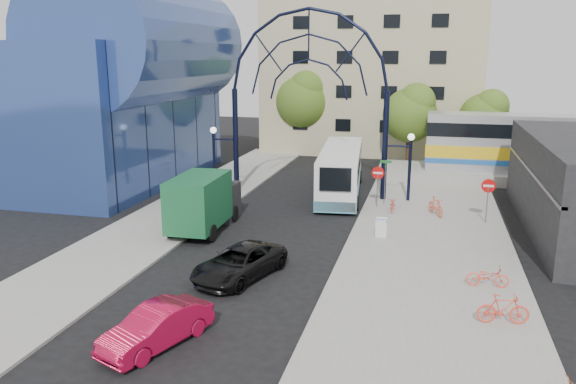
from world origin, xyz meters
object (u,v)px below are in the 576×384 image
(sandwich_board, at_px, (381,225))
(gateway_arch, at_px, (309,65))
(green_truck, at_px, (205,202))
(black_suv, at_px, (239,263))
(stop_sign, at_px, (378,177))
(bike_far_b, at_px, (503,309))
(do_not_enter_sign, at_px, (488,190))
(tree_north_a, at_px, (411,112))
(bike_near_a, at_px, (393,204))
(red_sedan, at_px, (157,327))
(bike_near_b, at_px, (436,206))
(tree_north_b, at_px, (304,98))
(street_name_sign, at_px, (385,173))
(bike_far_a, at_px, (488,276))
(city_bus, at_px, (341,170))
(tree_north_c, at_px, (486,116))

(sandwich_board, bearing_deg, gateway_arch, 124.91)
(green_truck, distance_m, black_suv, 7.28)
(stop_sign, bearing_deg, bike_far_b, -68.50)
(do_not_enter_sign, xyz_separation_m, tree_north_a, (-4.88, 15.93, 2.63))
(bike_far_b, bearing_deg, bike_near_a, 10.83)
(do_not_enter_sign, distance_m, tree_north_a, 16.86)
(green_truck, bearing_deg, bike_far_b, -30.98)
(black_suv, bearing_deg, bike_far_b, 6.52)
(red_sedan, bearing_deg, tree_north_a, 99.91)
(bike_near_b, bearing_deg, stop_sign, 135.92)
(tree_north_a, height_order, tree_north_b, tree_north_b)
(stop_sign, height_order, green_truck, green_truck)
(gateway_arch, xyz_separation_m, tree_north_b, (-3.88, 15.93, -3.29))
(tree_north_a, relative_size, tree_north_b, 0.88)
(stop_sign, bearing_deg, street_name_sign, 56.36)
(stop_sign, bearing_deg, bike_near_b, -17.20)
(street_name_sign, distance_m, tree_north_b, 19.81)
(stop_sign, height_order, bike_near_a, stop_sign)
(do_not_enter_sign, height_order, bike_near_b, do_not_enter_sign)
(black_suv, bearing_deg, bike_near_a, 81.90)
(sandwich_board, bearing_deg, tree_north_a, 88.50)
(bike_near_a, bearing_deg, sandwich_board, -95.14)
(green_truck, bearing_deg, tree_north_b, 88.34)
(bike_near_a, height_order, bike_far_a, bike_far_a)
(stop_sign, height_order, black_suv, stop_sign)
(tree_north_b, relative_size, bike_far_a, 4.88)
(tree_north_b, distance_m, city_bus, 16.36)
(red_sedan, bearing_deg, city_bus, 104.80)
(black_suv, relative_size, bike_far_b, 2.67)
(tree_north_a, relative_size, black_suv, 1.47)
(tree_north_a, distance_m, tree_north_b, 10.79)
(sandwich_board, bearing_deg, do_not_enter_sign, 36.68)
(street_name_sign, distance_m, red_sedan, 20.15)
(tree_north_c, height_order, bike_near_a, tree_north_c)
(city_bus, bearing_deg, bike_far_b, -70.14)
(stop_sign, distance_m, bike_far_b, 15.70)
(tree_north_a, relative_size, tree_north_c, 1.08)
(stop_sign, relative_size, bike_far_b, 1.40)
(red_sedan, bearing_deg, bike_near_a, 91.94)
(tree_north_b, distance_m, bike_near_a, 21.66)
(sandwich_board, relative_size, green_truck, 0.16)
(gateway_arch, height_order, tree_north_a, gateway_arch)
(gateway_arch, xyz_separation_m, bike_near_b, (8.29, -3.08, -7.91))
(gateway_arch, relative_size, bike_far_a, 8.32)
(tree_north_c, height_order, bike_far_b, tree_north_c)
(gateway_arch, relative_size, red_sedan, 3.42)
(gateway_arch, distance_m, street_name_sign, 8.38)
(green_truck, bearing_deg, stop_sign, 35.79)
(street_name_sign, relative_size, bike_far_b, 1.57)
(red_sedan, bearing_deg, tree_north_b, 116.65)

